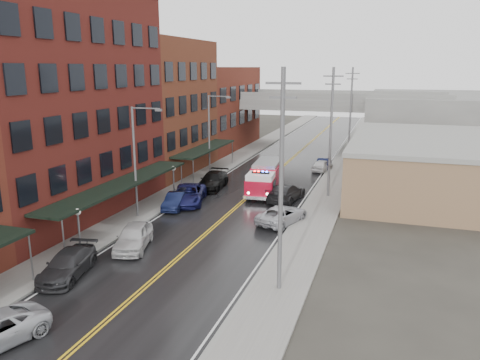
% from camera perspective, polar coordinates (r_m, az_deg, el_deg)
% --- Properties ---
extents(road, '(11.00, 160.00, 0.02)m').
position_cam_1_polar(road, '(41.85, -0.09, -3.02)').
color(road, black).
rests_on(road, ground).
extents(sidewalk_left, '(3.00, 160.00, 0.15)m').
position_cam_1_polar(sidewalk_left, '(44.55, -9.06, -2.07)').
color(sidewalk_left, slate).
rests_on(sidewalk_left, ground).
extents(sidewalk_right, '(3.00, 160.00, 0.15)m').
position_cam_1_polar(sidewalk_right, '(40.26, 9.86, -3.81)').
color(sidewalk_right, slate).
rests_on(sidewalk_right, ground).
extents(curb_left, '(0.30, 160.00, 0.15)m').
position_cam_1_polar(curb_left, '(43.85, -7.13, -2.26)').
color(curb_left, gray).
rests_on(curb_left, ground).
extents(curb_right, '(0.30, 160.00, 0.15)m').
position_cam_1_polar(curb_right, '(40.51, 7.54, -3.61)').
color(curb_right, gray).
rests_on(curb_right, ground).
extents(brick_building_b, '(9.00, 20.00, 18.00)m').
position_cam_1_polar(brick_building_b, '(40.51, -21.80, 8.43)').
color(brick_building_b, '#5D1A18').
rests_on(brick_building_b, ground).
extents(brick_building_c, '(9.00, 15.00, 15.00)m').
position_cam_1_polar(brick_building_c, '(55.20, -9.99, 8.74)').
color(brick_building_c, brown).
rests_on(brick_building_c, ground).
extents(brick_building_far, '(9.00, 20.00, 12.00)m').
position_cam_1_polar(brick_building_far, '(71.21, -3.30, 8.75)').
color(brick_building_far, maroon).
rests_on(brick_building_far, ground).
extents(tan_building, '(14.00, 22.00, 5.00)m').
position_cam_1_polar(tan_building, '(49.17, 21.79, 1.50)').
color(tan_building, '#926D4E').
rests_on(tan_building, ground).
extents(right_far_block, '(18.00, 30.00, 8.00)m').
position_cam_1_polar(right_far_block, '(78.72, 22.11, 6.78)').
color(right_far_block, slate).
rests_on(right_far_block, ground).
extents(awning_1, '(2.60, 18.00, 3.09)m').
position_cam_1_polar(awning_1, '(38.04, -14.24, -0.49)').
color(awning_1, black).
rests_on(awning_1, ground).
extents(awning_2, '(2.60, 13.00, 3.09)m').
position_cam_1_polar(awning_2, '(53.31, -4.25, 3.84)').
color(awning_2, black).
rests_on(awning_2, ground).
extents(globe_lamp_1, '(0.44, 0.44, 3.12)m').
position_cam_1_polar(globe_lamp_1, '(32.10, -19.12, -4.70)').
color(globe_lamp_1, '#59595B').
rests_on(globe_lamp_1, ground).
extents(globe_lamp_2, '(0.44, 0.44, 3.12)m').
position_cam_1_polar(globe_lamp_2, '(43.61, -8.11, 0.65)').
color(globe_lamp_2, '#59595B').
rests_on(globe_lamp_2, ground).
extents(street_lamp_1, '(2.64, 0.22, 9.00)m').
position_cam_1_polar(street_lamp_1, '(37.93, -12.42, 2.96)').
color(street_lamp_1, '#59595B').
rests_on(street_lamp_1, ground).
extents(street_lamp_2, '(2.64, 0.22, 9.00)m').
position_cam_1_polar(street_lamp_2, '(52.18, -3.54, 6.09)').
color(street_lamp_2, '#59595B').
rests_on(street_lamp_2, ground).
extents(utility_pole_0, '(1.80, 0.24, 12.00)m').
position_cam_1_polar(utility_pole_0, '(24.38, 5.05, 0.10)').
color(utility_pole_0, '#59595B').
rests_on(utility_pole_0, ground).
extents(utility_pole_1, '(1.80, 0.24, 12.00)m').
position_cam_1_polar(utility_pole_1, '(43.81, 11.02, 5.91)').
color(utility_pole_1, '#59595B').
rests_on(utility_pole_1, ground).
extents(utility_pole_2, '(1.80, 0.24, 12.00)m').
position_cam_1_polar(utility_pole_2, '(63.59, 13.33, 8.11)').
color(utility_pole_2, '#59595B').
rests_on(utility_pole_2, ground).
extents(overpass, '(40.00, 10.00, 7.50)m').
position_cam_1_polar(overpass, '(71.47, 8.00, 8.65)').
color(overpass, slate).
rests_on(overpass, ground).
extents(fire_truck, '(3.78, 8.20, 2.92)m').
position_cam_1_polar(fire_truck, '(45.55, 3.13, 0.38)').
color(fire_truck, maroon).
rests_on(fire_truck, ground).
extents(parked_car_left_3, '(3.07, 5.35, 1.46)m').
position_cam_1_polar(parked_car_left_3, '(29.57, -20.26, -9.64)').
color(parked_car_left_3, '#272729').
rests_on(parked_car_left_3, ground).
extents(parked_car_left_4, '(3.22, 5.21, 1.65)m').
position_cam_1_polar(parked_car_left_4, '(32.61, -12.86, -6.75)').
color(parked_car_left_4, '#BDBDBD').
rests_on(parked_car_left_4, ground).
extents(parked_car_left_5, '(2.16, 4.36, 1.37)m').
position_cam_1_polar(parked_car_left_5, '(40.95, -7.89, -2.54)').
color(parked_car_left_5, black).
rests_on(parked_car_left_5, ground).
extents(parked_car_left_6, '(4.18, 6.42, 1.64)m').
position_cam_1_polar(parked_car_left_6, '(42.35, -6.32, -1.76)').
color(parked_car_left_6, '#131447').
rests_on(parked_car_left_6, ground).
extents(parked_car_left_7, '(2.73, 5.72, 1.61)m').
position_cam_1_polar(parked_car_left_7, '(47.44, -3.32, -0.05)').
color(parked_car_left_7, black).
rests_on(parked_car_left_7, ground).
extents(parked_car_right_0, '(3.81, 5.49, 1.39)m').
position_cam_1_polar(parked_car_right_0, '(36.99, 5.17, -4.21)').
color(parked_car_right_0, '#AEAFB6').
rests_on(parked_car_right_0, ground).
extents(parked_car_right_1, '(3.06, 5.78, 1.60)m').
position_cam_1_polar(parked_car_right_1, '(43.14, 5.64, -1.49)').
color(parked_car_right_1, black).
rests_on(parked_car_right_1, ground).
extents(parked_car_right_2, '(2.25, 4.31, 1.40)m').
position_cam_1_polar(parked_car_right_2, '(55.97, 9.98, 1.76)').
color(parked_car_right_2, silver).
rests_on(parked_car_right_2, ground).
extents(parked_car_right_3, '(1.46, 4.09, 1.34)m').
position_cam_1_polar(parked_car_right_3, '(57.53, 10.21, 2.04)').
color(parked_car_right_3, black).
rests_on(parked_car_right_3, ground).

